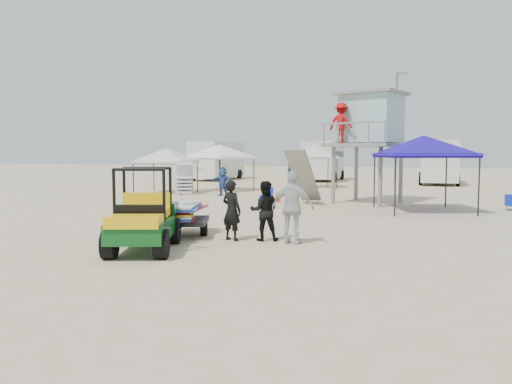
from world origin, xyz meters
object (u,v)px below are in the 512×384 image
(surf_trailer, at_px, (186,209))
(man_left, at_px, (232,210))
(lifeguard_tower, at_px, (366,123))
(utility_cart, at_px, (142,213))
(canopy_blue, at_px, (424,139))

(surf_trailer, height_order, man_left, surf_trailer)
(man_left, height_order, lifeguard_tower, lifeguard_tower)
(utility_cart, height_order, surf_trailer, utility_cart)
(surf_trailer, distance_m, lifeguard_tower, 12.08)
(utility_cart, xyz_separation_m, surf_trailer, (0.01, 2.34, -0.17))
(utility_cart, xyz_separation_m, canopy_blue, (6.43, 10.64, 1.98))
(lifeguard_tower, bearing_deg, canopy_blue, -47.12)
(surf_trailer, bearing_deg, canopy_blue, 52.29)
(man_left, xyz_separation_m, lifeguard_tower, (2.36, 11.34, 2.94))
(surf_trailer, relative_size, canopy_blue, 0.55)
(utility_cart, distance_m, lifeguard_tower, 14.22)
(man_left, relative_size, canopy_blue, 0.39)
(utility_cart, height_order, canopy_blue, canopy_blue)
(utility_cart, bearing_deg, man_left, 53.22)
(lifeguard_tower, height_order, canopy_blue, lifeguard_tower)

